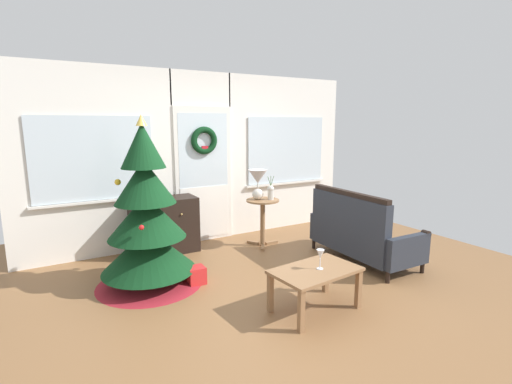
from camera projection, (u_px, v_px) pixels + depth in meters
name	position (u px, v px, depth m)	size (l,w,h in m)	color
ground_plane	(277.00, 289.00, 4.12)	(6.76, 6.76, 0.00)	brown
back_wall_with_door	(202.00, 158.00, 5.65)	(5.20, 0.19, 2.55)	white
christmas_tree	(147.00, 225.00, 4.12)	(1.18, 1.18, 1.90)	#4C331E
dresser_cabinet	(164.00, 226.00, 5.21)	(0.90, 0.45, 0.78)	black
settee_sofa	(358.00, 234.00, 4.89)	(0.75, 1.50, 0.96)	black
side_table	(263.00, 213.00, 5.48)	(0.50, 0.48, 0.70)	#8E6642
table_lamp	(258.00, 180.00, 5.39)	(0.28, 0.28, 0.44)	silver
flower_vase	(271.00, 192.00, 5.42)	(0.11, 0.10, 0.35)	beige
coffee_table	(315.00, 275.00, 3.60)	(0.88, 0.60, 0.42)	#8E6642
wine_glass	(320.00, 255.00, 3.57)	(0.08, 0.08, 0.20)	silver
gift_box	(196.00, 275.00, 4.24)	(0.20, 0.18, 0.20)	red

